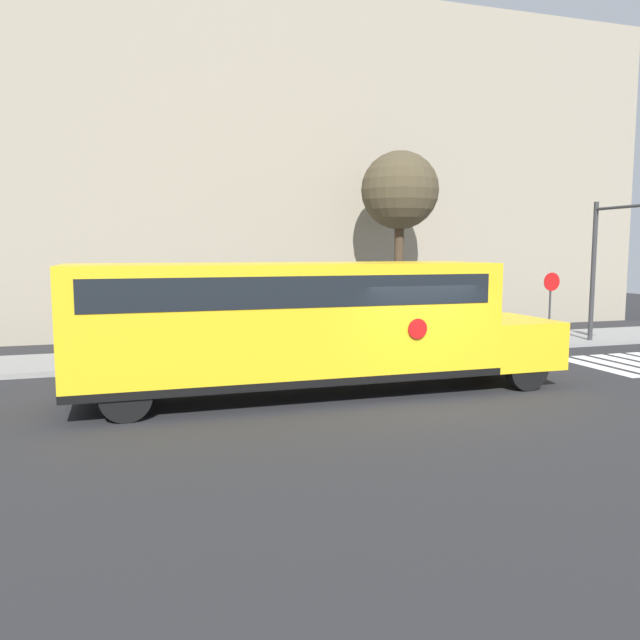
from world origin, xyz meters
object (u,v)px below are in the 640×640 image
(school_bus, at_px, (303,320))
(tree_near_sidewalk, at_px, (400,192))
(traffic_light, at_px, (620,250))
(stop_sign, at_px, (551,298))

(school_bus, relative_size, tree_near_sidewalk, 1.65)
(school_bus, xyz_separation_m, traffic_light, (11.57, 3.15, 1.55))
(school_bus, xyz_separation_m, tree_near_sidewalk, (5.77, 7.52, 3.59))
(traffic_light, xyz_separation_m, tree_near_sidewalk, (-5.80, 4.37, 2.04))
(tree_near_sidewalk, bearing_deg, school_bus, -127.50)
(school_bus, bearing_deg, tree_near_sidewalk, 52.50)
(school_bus, bearing_deg, stop_sign, 24.36)
(tree_near_sidewalk, bearing_deg, stop_sign, -34.32)
(stop_sign, distance_m, traffic_light, 2.63)
(stop_sign, bearing_deg, traffic_light, -43.87)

